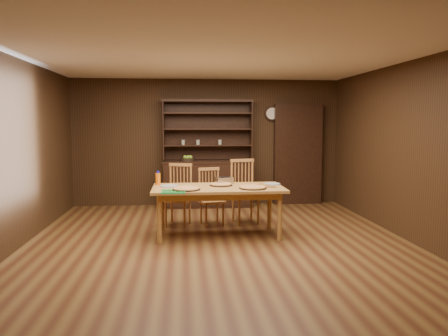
{
  "coord_description": "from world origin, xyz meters",
  "views": [
    {
      "loc": [
        -0.5,
        -6.07,
        1.72
      ],
      "look_at": [
        0.11,
        0.4,
        1.04
      ],
      "focal_mm": 35.0,
      "sensor_mm": 36.0,
      "label": 1
    }
  ],
  "objects": [
    {
      "name": "juice_bottle",
      "position": [
        -0.89,
        0.71,
        0.85
      ],
      "size": [
        0.08,
        0.08,
        0.21
      ],
      "color": "orange",
      "rests_on": "dining_table"
    },
    {
      "name": "pot_holder_a",
      "position": [
        0.8,
        0.34,
        0.76
      ],
      "size": [
        0.2,
        0.2,
        0.01
      ],
      "primitive_type": "cube",
      "rotation": [
        0.0,
        0.0,
        -0.14
      ],
      "color": "red",
      "rests_on": "dining_table"
    },
    {
      "name": "pizza_left",
      "position": [
        -0.46,
        0.15,
        0.77
      ],
      "size": [
        0.41,
        0.41,
        0.04
      ],
      "color": "black",
      "rests_on": "dining_table"
    },
    {
      "name": "pot_holder_b",
      "position": [
        0.72,
        0.5,
        0.76
      ],
      "size": [
        0.26,
        0.26,
        0.01
      ],
      "primitive_type": "cube",
      "rotation": [
        0.0,
        0.0,
        -0.73
      ],
      "color": "red",
      "rests_on": "dining_table"
    },
    {
      "name": "wall_clock",
      "position": [
        1.35,
        2.96,
        1.9
      ],
      "size": [
        0.3,
        0.05,
        0.3
      ],
      "color": "black",
      "rests_on": "room_shell"
    },
    {
      "name": "room_shell",
      "position": [
        0.0,
        0.0,
        1.58
      ],
      "size": [
        6.0,
        6.0,
        6.0
      ],
      "color": "white",
      "rests_on": "floor"
    },
    {
      "name": "foil_dish",
      "position": [
        0.14,
        0.74,
        0.8
      ],
      "size": [
        0.3,
        0.25,
        0.1
      ],
      "primitive_type": "cube",
      "rotation": [
        0.0,
        0.0,
        0.25
      ],
      "color": "silver",
      "rests_on": "dining_table"
    },
    {
      "name": "doorway",
      "position": [
        1.9,
        2.9,
        1.05
      ],
      "size": [
        1.0,
        0.18,
        2.1
      ],
      "primitive_type": "cube",
      "color": "black",
      "rests_on": "floor"
    },
    {
      "name": "china_hutch",
      "position": [
        -0.0,
        2.75,
        0.6
      ],
      "size": [
        1.84,
        0.52,
        2.17
      ],
      "color": "black",
      "rests_on": "floor"
    },
    {
      "name": "fruit_bowl",
      "position": [
        -0.41,
        2.69,
        0.98
      ],
      "size": [
        0.29,
        0.29,
        0.12
      ],
      "color": "black",
      "rests_on": "china_hutch"
    },
    {
      "name": "chair_left",
      "position": [
        -0.58,
        1.21,
        0.54
      ],
      "size": [
        0.52,
        0.51,
        1.03
      ],
      "rotation": [
        0.0,
        0.0,
        -0.3
      ],
      "color": "#C68444",
      "rests_on": "floor"
    },
    {
      "name": "chair_right",
      "position": [
        0.53,
        1.28,
        0.58
      ],
      "size": [
        0.53,
        0.51,
        1.09
      ],
      "rotation": [
        0.0,
        0.0,
        0.22
      ],
      "color": "#C68444",
      "rests_on": "floor"
    },
    {
      "name": "plate_left",
      "position": [
        -0.72,
        0.51,
        0.76
      ],
      "size": [
        0.28,
        0.28,
        0.02
      ],
      "color": "silver",
      "rests_on": "dining_table"
    },
    {
      "name": "pizza_center",
      "position": [
        0.07,
        0.54,
        0.77
      ],
      "size": [
        0.36,
        0.36,
        0.04
      ],
      "color": "black",
      "rests_on": "dining_table"
    },
    {
      "name": "pizza_right",
      "position": [
        0.51,
        0.18,
        0.77
      ],
      "size": [
        0.4,
        0.4,
        0.04
      ],
      "color": "black",
      "rests_on": "dining_table"
    },
    {
      "name": "dining_table",
      "position": [
        0.02,
        0.41,
        0.67
      ],
      "size": [
        1.96,
        0.98,
        0.75
      ],
      "color": "gold",
      "rests_on": "floor"
    },
    {
      "name": "cooling_rack",
      "position": [
        -0.65,
        -0.02,
        0.76
      ],
      "size": [
        0.34,
        0.34,
        0.01
      ],
      "primitive_type": null,
      "rotation": [
        0.0,
        0.0,
        0.07
      ],
      "color": "#0CA74A",
      "rests_on": "dining_table"
    },
    {
      "name": "chair_center",
      "position": [
        -0.05,
        1.19,
        0.5
      ],
      "size": [
        0.47,
        0.46,
        0.95
      ],
      "rotation": [
        0.0,
        0.0,
        0.27
      ],
      "color": "#C68444",
      "rests_on": "floor"
    },
    {
      "name": "floor",
      "position": [
        0.0,
        0.0,
        0.0
      ],
      "size": [
        6.0,
        6.0,
        0.0
      ],
      "primitive_type": "plane",
      "color": "brown",
      "rests_on": "ground"
    },
    {
      "name": "plate_right",
      "position": [
        0.88,
        0.6,
        0.76
      ],
      "size": [
        0.26,
        0.26,
        0.02
      ],
      "color": "silver",
      "rests_on": "dining_table"
    }
  ]
}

